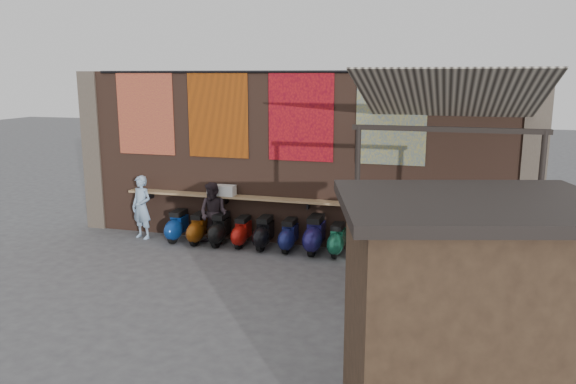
{
  "coord_description": "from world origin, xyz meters",
  "views": [
    {
      "loc": [
        3.55,
        -9.69,
        3.92
      ],
      "look_at": [
        0.38,
        1.2,
        1.54
      ],
      "focal_mm": 35.0,
      "sensor_mm": 36.0,
      "label": 1
    }
  ],
  "objects_px": {
    "scooter_stool_6": "(315,235)",
    "shopper_tan": "(408,248)",
    "scooter_stool_2": "(220,229)",
    "scooter_stool_4": "(264,233)",
    "market_stall": "(467,330)",
    "scooter_stool_1": "(199,229)",
    "diner_left": "(142,207)",
    "scooter_stool_0": "(177,226)",
    "shelf_box": "(222,190)",
    "scooter_stool_7": "(337,240)",
    "scooter_stool_5": "(289,235)",
    "diner_right": "(213,214)",
    "shopper_navy": "(481,264)",
    "scooter_stool_3": "(242,232)"
  },
  "relations": [
    {
      "from": "scooter_stool_2",
      "to": "scooter_stool_7",
      "type": "xyz_separation_m",
      "value": [
        2.78,
        -0.01,
        -0.02
      ]
    },
    {
      "from": "scooter_stool_2",
      "to": "scooter_stool_3",
      "type": "xyz_separation_m",
      "value": [
        0.53,
        0.04,
        -0.03
      ]
    },
    {
      "from": "scooter_stool_3",
      "to": "diner_left",
      "type": "relative_size",
      "value": 0.47
    },
    {
      "from": "scooter_stool_7",
      "to": "shopper_tan",
      "type": "xyz_separation_m",
      "value": [
        1.64,
        -1.7,
        0.48
      ]
    },
    {
      "from": "scooter_stool_2",
      "to": "scooter_stool_4",
      "type": "xyz_separation_m",
      "value": [
        1.08,
        0.01,
        -0.01
      ]
    },
    {
      "from": "scooter_stool_2",
      "to": "diner_right",
      "type": "relative_size",
      "value": 0.53
    },
    {
      "from": "scooter_stool_0",
      "to": "scooter_stool_5",
      "type": "height_order",
      "value": "scooter_stool_0"
    },
    {
      "from": "shopper_tan",
      "to": "market_stall",
      "type": "bearing_deg",
      "value": -94.84
    },
    {
      "from": "scooter_stool_6",
      "to": "scooter_stool_5",
      "type": "bearing_deg",
      "value": -178.0
    },
    {
      "from": "shopper_tan",
      "to": "scooter_stool_2",
      "type": "bearing_deg",
      "value": 141.84
    },
    {
      "from": "scooter_stool_5",
      "to": "shelf_box",
      "type": "bearing_deg",
      "value": 170.49
    },
    {
      "from": "scooter_stool_1",
      "to": "scooter_stool_6",
      "type": "distance_m",
      "value": 2.81
    },
    {
      "from": "scooter_stool_4",
      "to": "scooter_stool_7",
      "type": "bearing_deg",
      "value": -0.76
    },
    {
      "from": "market_stall",
      "to": "scooter_stool_3",
      "type": "bearing_deg",
      "value": 112.71
    },
    {
      "from": "scooter_stool_1",
      "to": "shopper_tan",
      "type": "distance_m",
      "value": 5.26
    },
    {
      "from": "scooter_stool_4",
      "to": "shopper_navy",
      "type": "bearing_deg",
      "value": -28.06
    },
    {
      "from": "scooter_stool_6",
      "to": "market_stall",
      "type": "xyz_separation_m",
      "value": [
        3.07,
        -5.96,
        0.88
      ]
    },
    {
      "from": "diner_right",
      "to": "shopper_navy",
      "type": "xyz_separation_m",
      "value": [
        5.81,
        -2.42,
        0.14
      ]
    },
    {
      "from": "scooter_stool_1",
      "to": "scooter_stool_2",
      "type": "xyz_separation_m",
      "value": [
        0.54,
        0.02,
        0.02
      ]
    },
    {
      "from": "scooter_stool_4",
      "to": "scooter_stool_1",
      "type": "bearing_deg",
      "value": -178.78
    },
    {
      "from": "scooter_stool_2",
      "to": "scooter_stool_7",
      "type": "height_order",
      "value": "scooter_stool_2"
    },
    {
      "from": "scooter_stool_1",
      "to": "market_stall",
      "type": "height_order",
      "value": "market_stall"
    },
    {
      "from": "scooter_stool_1",
      "to": "scooter_stool_2",
      "type": "bearing_deg",
      "value": 2.12
    },
    {
      "from": "scooter_stool_5",
      "to": "market_stall",
      "type": "height_order",
      "value": "market_stall"
    },
    {
      "from": "scooter_stool_1",
      "to": "diner_left",
      "type": "height_order",
      "value": "diner_left"
    },
    {
      "from": "scooter_stool_6",
      "to": "shopper_tan",
      "type": "bearing_deg",
      "value": -38.9
    },
    {
      "from": "scooter_stool_3",
      "to": "shopper_navy",
      "type": "height_order",
      "value": "shopper_navy"
    },
    {
      "from": "scooter_stool_5",
      "to": "shopper_navy",
      "type": "bearing_deg",
      "value": -31.43
    },
    {
      "from": "diner_right",
      "to": "shelf_box",
      "type": "bearing_deg",
      "value": 81.91
    },
    {
      "from": "scooter_stool_1",
      "to": "shopper_navy",
      "type": "xyz_separation_m",
      "value": [
        6.19,
        -2.4,
        0.52
      ]
    },
    {
      "from": "scooter_stool_1",
      "to": "diner_left",
      "type": "distance_m",
      "value": 1.56
    },
    {
      "from": "scooter_stool_5",
      "to": "scooter_stool_2",
      "type": "bearing_deg",
      "value": -179.74
    },
    {
      "from": "scooter_stool_3",
      "to": "scooter_stool_4",
      "type": "bearing_deg",
      "value": -2.3
    },
    {
      "from": "shelf_box",
      "to": "scooter_stool_1",
      "type": "bearing_deg",
      "value": -145.96
    },
    {
      "from": "diner_right",
      "to": "market_stall",
      "type": "relative_size",
      "value": 0.57
    },
    {
      "from": "diner_right",
      "to": "scooter_stool_7",
      "type": "bearing_deg",
      "value": 8.54
    },
    {
      "from": "shopper_tan",
      "to": "market_stall",
      "type": "distance_m",
      "value": 4.35
    },
    {
      "from": "shelf_box",
      "to": "shopper_tan",
      "type": "height_order",
      "value": "shopper_tan"
    },
    {
      "from": "diner_left",
      "to": "market_stall",
      "type": "relative_size",
      "value": 0.6
    },
    {
      "from": "scooter_stool_5",
      "to": "market_stall",
      "type": "distance_m",
      "value": 7.04
    },
    {
      "from": "scooter_stool_2",
      "to": "shopper_tan",
      "type": "relative_size",
      "value": 0.47
    },
    {
      "from": "scooter_stool_5",
      "to": "shopper_navy",
      "type": "xyz_separation_m",
      "value": [
        3.98,
        -2.43,
        0.52
      ]
    },
    {
      "from": "scooter_stool_4",
      "to": "shopper_tan",
      "type": "bearing_deg",
      "value": -27.26
    },
    {
      "from": "diner_right",
      "to": "shopper_tan",
      "type": "distance_m",
      "value": 4.89
    },
    {
      "from": "scooter_stool_0",
      "to": "shopper_navy",
      "type": "height_order",
      "value": "shopper_navy"
    },
    {
      "from": "scooter_stool_0",
      "to": "scooter_stool_7",
      "type": "bearing_deg",
      "value": -0.37
    },
    {
      "from": "scooter_stool_2",
      "to": "market_stall",
      "type": "distance_m",
      "value": 8.03
    },
    {
      "from": "scooter_stool_0",
      "to": "shelf_box",
      "type": "bearing_deg",
      "value": 15.15
    },
    {
      "from": "scooter_stool_7",
      "to": "diner_right",
      "type": "xyz_separation_m",
      "value": [
        -2.94,
        0.01,
        0.39
      ]
    },
    {
      "from": "scooter_stool_0",
      "to": "scooter_stool_6",
      "type": "relative_size",
      "value": 0.88
    }
  ]
}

